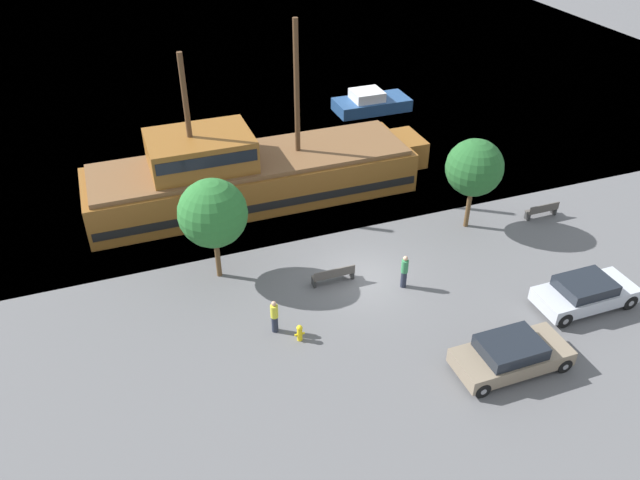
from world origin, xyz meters
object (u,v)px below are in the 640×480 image
at_px(moored_boat_dockside, 371,103).
at_px(parked_car_curb_front, 585,293).
at_px(bench_promenade_west, 334,275).
at_px(pedestrian_walking_far, 404,271).
at_px(fire_hydrant, 300,332).
at_px(pedestrian_walking_near, 274,316).
at_px(parked_car_curb_mid, 511,355).
at_px(pirate_ship, 248,174).
at_px(bench_promenade_east, 542,210).

height_order(moored_boat_dockside, parked_car_curb_front, moored_boat_dockside).
bearing_deg(bench_promenade_west, parked_car_curb_front, -28.55).
bearing_deg(pedestrian_walking_far, parked_car_curb_front, -29.98).
height_order(fire_hydrant, bench_promenade_west, bench_promenade_west).
xyz_separation_m(moored_boat_dockside, pedestrian_walking_near, (-13.33, -20.28, 0.20)).
height_order(moored_boat_dockside, fire_hydrant, moored_boat_dockside).
bearing_deg(fire_hydrant, moored_boat_dockside, 59.34).
distance_m(fire_hydrant, bench_promenade_west, 4.06).
bearing_deg(parked_car_curb_mid, fire_hydrant, 149.10).
relative_size(fire_hydrant, pedestrian_walking_near, 0.49).
distance_m(parked_car_curb_mid, pedestrian_walking_near, 9.41).
distance_m(pirate_ship, parked_car_curb_mid, 17.24).
distance_m(fire_hydrant, pedestrian_walking_near, 1.23).
distance_m(fire_hydrant, pedestrian_walking_far, 5.82).
relative_size(moored_boat_dockside, bench_promenade_west, 2.72).
relative_size(parked_car_curb_mid, fire_hydrant, 5.91).
bearing_deg(fire_hydrant, parked_car_curb_front, -10.01).
bearing_deg(pedestrian_walking_far, fire_hydrant, -162.72).
bearing_deg(bench_promenade_west, fire_hydrant, -130.97).
bearing_deg(pirate_ship, moored_boat_dockside, 38.89).
relative_size(parked_car_curb_mid, pedestrian_walking_far, 2.70).
bearing_deg(bench_promenade_east, fire_hydrant, -163.30).
distance_m(pirate_ship, moored_boat_dockside, 14.85).
xyz_separation_m(bench_promenade_east, pedestrian_walking_near, (-15.91, -3.66, 0.34)).
relative_size(parked_car_curb_mid, pedestrian_walking_near, 2.89).
bearing_deg(parked_car_curb_mid, pirate_ship, 110.74).
xyz_separation_m(fire_hydrant, pedestrian_walking_far, (5.54, 1.72, 0.44)).
bearing_deg(pedestrian_walking_far, bench_promenade_west, 154.96).
distance_m(pirate_ship, fire_hydrant, 11.95).
relative_size(fire_hydrant, bench_promenade_west, 0.39).
height_order(pirate_ship, moored_boat_dockside, pirate_ship).
relative_size(parked_car_curb_front, pedestrian_walking_near, 2.83).
bearing_deg(bench_promenade_west, pirate_ship, 100.65).
bearing_deg(moored_boat_dockside, fire_hydrant, -120.66).
xyz_separation_m(parked_car_curb_front, pedestrian_walking_far, (-6.75, 3.89, 0.15)).
distance_m(parked_car_curb_front, parked_car_curb_mid, 5.58).
bearing_deg(fire_hydrant, pedestrian_walking_far, 17.28).
height_order(moored_boat_dockside, parked_car_curb_mid, moored_boat_dockside).
bearing_deg(parked_car_curb_front, pedestrian_walking_far, 150.02).
height_order(pirate_ship, parked_car_curb_front, pirate_ship).
xyz_separation_m(parked_car_curb_front, bench_promenade_east, (2.83, 6.70, -0.26)).
distance_m(bench_promenade_east, pedestrian_walking_near, 16.33).
bearing_deg(parked_car_curb_front, fire_hydrant, 169.99).
bearing_deg(bench_promenade_west, moored_boat_dockside, 61.35).
bearing_deg(fire_hydrant, pirate_ship, 85.13).
distance_m(moored_boat_dockside, parked_car_curb_front, 23.32).
bearing_deg(pirate_ship, fire_hydrant, -94.87).
height_order(bench_promenade_east, pedestrian_walking_near, pedestrian_walking_near).
bearing_deg(pedestrian_walking_near, pirate_ship, 80.70).
bearing_deg(bench_promenade_west, pedestrian_walking_near, -147.53).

